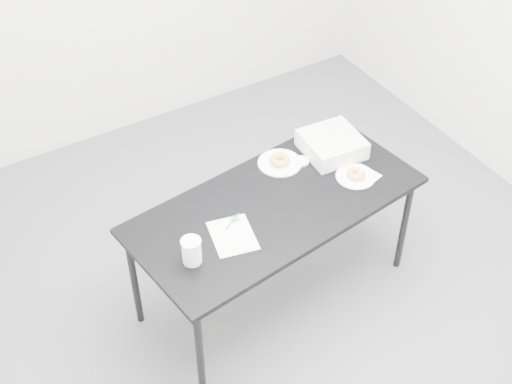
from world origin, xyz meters
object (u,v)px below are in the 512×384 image
plate_near (356,176)px  scorecard (233,236)px  plate_far (280,163)px  bakery_box (332,144)px  pen (233,221)px  donut_near (356,174)px  donut_far (280,160)px  coffee_cup (192,251)px  table (275,210)px

plate_near → scorecard: bearing=-176.9°
plate_far → bakery_box: bakery_box is taller
plate_near → bakery_box: 0.26m
pen → bakery_box: bearing=-15.1°
donut_near → donut_far: donut_far is taller
plate_far → coffee_cup: (-0.77, -0.41, 0.07)m
donut_near → donut_far: size_ratio=0.88×
table → bakery_box: size_ratio=5.31×
table → donut_far: donut_far is taller
table → plate_far: bearing=46.3°
donut_far → coffee_cup: size_ratio=0.83×
scorecard → donut_far: bearing=47.8°
coffee_cup → bakery_box: (1.08, 0.35, -0.02)m
table → pen: pen is taller
donut_far → bakery_box: 0.32m
coffee_cup → table: bearing=14.4°
table → bakery_box: bearing=14.4°
donut_far → plate_far: bearing=0.0°
donut_near → bakery_box: 0.26m
donut_near → plate_near: bearing=0.0°
donut_near → coffee_cup: size_ratio=0.73×
pen → plate_near: bearing=-33.7°
table → plate_far: (0.19, 0.26, 0.06)m
coffee_cup → pen: bearing=24.2°
table → coffee_cup: 0.61m
plate_near → donut_near: (0.00, 0.00, 0.02)m
scorecard → donut_near: size_ratio=2.59×
donut_near → plate_far: size_ratio=0.41×
scorecard → pen: size_ratio=2.15×
plate_far → coffee_cup: 0.87m
plate_near → bakery_box: size_ratio=0.70×
plate_near → coffee_cup: bearing=-175.0°
plate_near → table: bearing=173.8°
scorecard → donut_far: size_ratio=2.28×
pen → bakery_box: (0.78, 0.21, 0.05)m
plate_near → bakery_box: (0.02, 0.26, 0.05)m
donut_far → table: bearing=-126.3°
plate_near → plate_far: 0.43m
scorecard → plate_near: bearing=15.7°
table → plate_far: plate_far is taller
donut_near → pen: bearing=176.8°
table → plate_near: size_ratio=7.60×
donut_near → bakery_box: bakery_box is taller
donut_near → coffee_cup: (-1.06, -0.09, 0.05)m
coffee_cup → bakery_box: bearing=17.9°
table → coffee_cup: bearing=-173.0°
pen → plate_near: pen is taller
pen → coffee_cup: 0.34m
table → plate_near: (0.49, -0.05, 0.06)m
coffee_cup → bakery_box: size_ratio=0.45×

